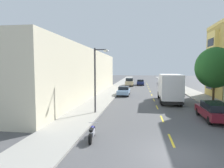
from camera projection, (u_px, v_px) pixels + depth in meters
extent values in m
plane|color=#4C4C4F|center=(149.00, 90.00, 39.22)|extent=(160.00, 160.00, 0.00)
cube|color=#99968E|center=(113.00, 90.00, 38.27)|extent=(3.20, 120.00, 0.14)
cube|color=#99968E|center=(188.00, 91.00, 36.22)|extent=(3.20, 120.00, 0.14)
cube|color=yellow|center=(171.00, 140.00, 11.61)|extent=(0.14, 2.20, 0.01)
cube|color=yellow|center=(162.00, 119.00, 16.54)|extent=(0.14, 2.20, 0.01)
cube|color=yellow|center=(157.00, 107.00, 21.47)|extent=(0.14, 2.20, 0.01)
cube|color=yellow|center=(154.00, 100.00, 26.40)|extent=(0.14, 2.20, 0.01)
cube|color=yellow|center=(152.00, 95.00, 31.33)|extent=(0.14, 2.20, 0.01)
cube|color=yellow|center=(150.00, 91.00, 36.26)|extent=(0.14, 2.20, 0.01)
cube|color=yellow|center=(149.00, 89.00, 41.20)|extent=(0.14, 2.20, 0.01)
cube|color=yellow|center=(148.00, 86.00, 46.13)|extent=(0.14, 2.20, 0.01)
cube|color=yellow|center=(147.00, 85.00, 51.06)|extent=(0.14, 2.20, 0.01)
cube|color=yellow|center=(147.00, 83.00, 55.99)|extent=(0.14, 2.20, 0.01)
cube|color=#F9D572|center=(217.00, 25.00, 27.63)|extent=(0.60, 7.01, 0.44)
cube|color=#F9D572|center=(212.00, 60.00, 28.11)|extent=(0.55, 3.16, 8.05)
cube|color=#1E232D|center=(209.00, 85.00, 28.46)|extent=(0.04, 2.40, 1.10)
cube|color=#1E232D|center=(210.00, 64.00, 28.21)|extent=(0.04, 2.40, 1.10)
cube|color=#1E232D|center=(210.00, 42.00, 27.95)|extent=(0.04, 2.40, 1.10)
cube|color=beige|center=(66.00, 73.00, 31.04)|extent=(10.00, 36.00, 7.11)
cylinder|color=#47331E|center=(213.00, 94.00, 22.00)|extent=(0.24, 0.24, 2.53)
ellipsoid|color=#235B23|center=(215.00, 68.00, 21.76)|extent=(4.21, 4.21, 4.60)
cylinder|color=#38383D|center=(95.00, 81.00, 18.14)|extent=(0.16, 0.16, 6.05)
cylinder|color=#38383D|center=(101.00, 50.00, 17.83)|extent=(1.10, 0.10, 0.10)
ellipsoid|color=silver|center=(106.00, 51.00, 17.76)|extent=(0.44, 0.28, 0.20)
cube|color=white|center=(170.00, 86.00, 23.75)|extent=(2.53, 5.43, 2.91)
cube|color=white|center=(167.00, 86.00, 27.55)|extent=(2.35, 1.95, 2.20)
cube|color=black|center=(166.00, 82.00, 28.40)|extent=(2.02, 0.13, 0.97)
cube|color=black|center=(173.00, 104.00, 21.32)|extent=(2.40, 0.22, 0.24)
cylinder|color=black|center=(174.00, 95.00, 27.53)|extent=(0.30, 0.97, 0.96)
cylinder|color=black|center=(159.00, 95.00, 27.88)|extent=(0.30, 0.97, 0.96)
cylinder|color=black|center=(181.00, 102.00, 22.24)|extent=(0.30, 0.97, 0.96)
cylinder|color=black|center=(162.00, 101.00, 22.60)|extent=(0.30, 0.97, 0.96)
cylinder|color=black|center=(179.00, 100.00, 23.32)|extent=(0.30, 0.97, 0.96)
cylinder|color=black|center=(161.00, 100.00, 23.68)|extent=(0.30, 0.97, 0.96)
cube|color=tan|center=(129.00, 83.00, 47.41)|extent=(2.00, 4.82, 0.90)
cube|color=black|center=(130.00, 80.00, 47.34)|extent=(1.74, 2.80, 0.70)
cylinder|color=black|center=(126.00, 85.00, 45.95)|extent=(0.23, 0.66, 0.66)
cylinder|color=black|center=(133.00, 85.00, 45.72)|extent=(0.23, 0.66, 0.66)
cylinder|color=black|center=(126.00, 84.00, 49.17)|extent=(0.23, 0.66, 0.66)
cylinder|color=black|center=(133.00, 84.00, 48.94)|extent=(0.23, 0.66, 0.66)
cube|color=maroon|center=(213.00, 112.00, 16.21)|extent=(1.89, 4.73, 0.62)
cube|color=black|center=(215.00, 106.00, 15.80)|extent=(1.65, 2.85, 0.55)
cylinder|color=black|center=(216.00, 112.00, 17.68)|extent=(0.23, 0.66, 0.66)
cylinder|color=black|center=(198.00, 111.00, 17.94)|extent=(0.23, 0.66, 0.66)
cylinder|color=black|center=(209.00, 120.00, 14.79)|extent=(0.23, 0.66, 0.66)
cube|color=orange|center=(163.00, 81.00, 54.72)|extent=(1.86, 4.05, 0.62)
cube|color=black|center=(163.00, 79.00, 54.19)|extent=(1.58, 1.72, 0.55)
cylinder|color=black|center=(165.00, 82.00, 56.00)|extent=(0.24, 0.67, 0.66)
cylinder|color=black|center=(159.00, 82.00, 56.17)|extent=(0.24, 0.67, 0.66)
cylinder|color=black|center=(166.00, 83.00, 53.31)|extent=(0.24, 0.67, 0.66)
cylinder|color=black|center=(161.00, 83.00, 53.48)|extent=(0.24, 0.67, 0.66)
cube|color=#7A9EC6|center=(124.00, 91.00, 30.83)|extent=(1.82, 4.51, 0.60)
cube|color=black|center=(124.00, 88.00, 31.01)|extent=(1.60, 2.17, 0.50)
cylinder|color=black|center=(118.00, 95.00, 29.46)|extent=(0.22, 0.66, 0.66)
cylinder|color=black|center=(128.00, 95.00, 29.23)|extent=(0.22, 0.66, 0.66)
cylinder|color=black|center=(120.00, 92.00, 32.48)|extent=(0.22, 0.66, 0.66)
cylinder|color=black|center=(129.00, 92.00, 32.24)|extent=(0.22, 0.66, 0.66)
cube|color=silver|center=(176.00, 89.00, 33.59)|extent=(2.04, 5.31, 0.80)
cube|color=black|center=(175.00, 84.00, 34.69)|extent=(1.77, 1.60, 0.60)
cylinder|color=black|center=(179.00, 90.00, 35.27)|extent=(0.22, 0.66, 0.66)
cylinder|color=black|center=(169.00, 90.00, 35.54)|extent=(0.22, 0.66, 0.66)
cylinder|color=black|center=(183.00, 93.00, 31.72)|extent=(0.22, 0.66, 0.66)
cylinder|color=black|center=(172.00, 92.00, 31.99)|extent=(0.22, 0.66, 0.66)
cube|color=navy|center=(140.00, 83.00, 49.79)|extent=(1.80, 4.50, 0.60)
cube|color=black|center=(140.00, 80.00, 49.97)|extent=(1.58, 2.16, 0.50)
cylinder|color=black|center=(137.00, 84.00, 48.42)|extent=(0.22, 0.66, 0.66)
cylinder|color=black|center=(144.00, 84.00, 48.19)|extent=(0.22, 0.66, 0.66)
cylinder|color=black|center=(137.00, 83.00, 51.44)|extent=(0.22, 0.66, 0.66)
cylinder|color=black|center=(143.00, 83.00, 51.21)|extent=(0.22, 0.66, 0.66)
cylinder|color=black|center=(94.00, 131.00, 12.43)|extent=(0.20, 0.61, 0.60)
cylinder|color=black|center=(90.00, 139.00, 10.99)|extent=(0.20, 0.61, 0.60)
cube|color=silver|center=(92.00, 133.00, 11.70)|extent=(0.36, 0.84, 0.28)
ellipsoid|color=navy|center=(92.00, 128.00, 11.85)|extent=(0.24, 0.48, 0.22)
cube|color=black|center=(91.00, 130.00, 11.42)|extent=(0.27, 0.54, 0.10)
cylinder|color=silver|center=(93.00, 123.00, 12.27)|extent=(0.62, 0.10, 0.03)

